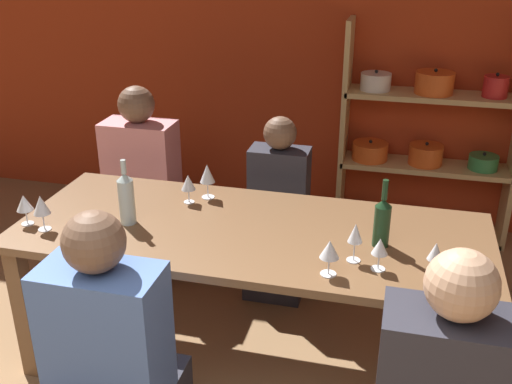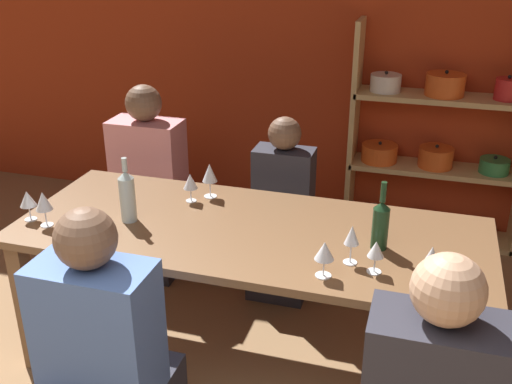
# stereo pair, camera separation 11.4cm
# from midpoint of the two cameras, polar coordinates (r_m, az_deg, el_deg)

# --- Properties ---
(wall_back_red) EXTENTS (8.80, 0.06, 2.70)m
(wall_back_red) POSITION_cam_midpoint_polar(r_m,az_deg,el_deg) (4.48, 3.48, 14.30)
(wall_back_red) COLOR #B23819
(wall_back_red) RESTS_ON ground_plane
(shelf_unit) EXTENTS (1.21, 0.30, 1.54)m
(shelf_unit) POSITION_cam_midpoint_polar(r_m,az_deg,el_deg) (4.39, 14.91, 3.91)
(shelf_unit) COLOR tan
(shelf_unit) RESTS_ON ground_plane
(dining_table) EXTENTS (2.27, 0.91, 0.77)m
(dining_table) POSITION_cam_midpoint_polar(r_m,az_deg,el_deg) (2.92, -1.61, -5.11)
(dining_table) COLOR brown
(dining_table) RESTS_ON ground_plane
(wine_bottle_green) EXTENTS (0.08, 0.08, 0.33)m
(wine_bottle_green) POSITION_cam_midpoint_polar(r_m,az_deg,el_deg) (2.95, -13.33, -0.54)
(wine_bottle_green) COLOR #B2C6C1
(wine_bottle_green) RESTS_ON dining_table
(wine_bottle_dark) EXTENTS (0.07, 0.07, 0.32)m
(wine_bottle_dark) POSITION_cam_midpoint_polar(r_m,az_deg,el_deg) (2.72, 10.75, -2.76)
(wine_bottle_dark) COLOR #19381E
(wine_bottle_dark) RESTS_ON dining_table
(wine_glass_empty_a) EXTENTS (0.06, 0.06, 0.18)m
(wine_glass_empty_a) POSITION_cam_midpoint_polar(r_m,az_deg,el_deg) (2.58, 8.19, -4.01)
(wine_glass_empty_a) COLOR white
(wine_glass_empty_a) RESTS_ON dining_table
(wine_glass_white_a) EXTENTS (0.08, 0.08, 0.18)m
(wine_glass_white_a) POSITION_cam_midpoint_polar(r_m,az_deg,el_deg) (3.01, -20.82, -1.25)
(wine_glass_white_a) COLOR white
(wine_glass_white_a) RESTS_ON dining_table
(wine_glass_red_a) EXTENTS (0.08, 0.08, 0.16)m
(wine_glass_red_a) POSITION_cam_midpoint_polar(r_m,az_deg,el_deg) (2.47, 5.70, -5.56)
(wine_glass_red_a) COLOR white
(wine_glass_red_a) RESTS_ON dining_table
(wine_glass_white_b) EXTENTS (0.07, 0.07, 0.15)m
(wine_glass_white_b) POSITION_cam_midpoint_polar(r_m,az_deg,el_deg) (3.13, -7.52, 0.83)
(wine_glass_white_b) COLOR white
(wine_glass_white_b) RESTS_ON dining_table
(wine_glass_white_c) EXTENTS (0.07, 0.07, 0.15)m
(wine_glass_white_c) POSITION_cam_midpoint_polar(r_m,az_deg,el_deg) (2.54, 10.45, -5.25)
(wine_glass_white_c) COLOR white
(wine_glass_white_c) RESTS_ON dining_table
(wine_glass_white_d) EXTENTS (0.08, 0.08, 0.19)m
(wine_glass_white_d) POSITION_cam_midpoint_polar(r_m,az_deg,el_deg) (3.17, -5.70, 1.66)
(wine_glass_white_d) COLOR white
(wine_glass_white_d) RESTS_ON dining_table
(wine_glass_white_e) EXTENTS (0.08, 0.08, 0.15)m
(wine_glass_white_e) POSITION_cam_midpoint_polar(r_m,az_deg,el_deg) (3.10, -22.19, -1.05)
(wine_glass_white_e) COLOR white
(wine_glass_white_e) RESTS_ON dining_table
(wine_glass_red_b) EXTENTS (0.06, 0.06, 0.16)m
(wine_glass_red_b) POSITION_cam_midpoint_polar(r_m,az_deg,el_deg) (2.53, 15.48, -5.62)
(wine_glass_red_b) COLOR white
(wine_glass_red_b) RESTS_ON dining_table
(person_far_a) EXTENTS (0.35, 0.44, 1.12)m
(person_far_a) POSITION_cam_midpoint_polar(r_m,az_deg,el_deg) (3.66, 1.25, -3.40)
(person_far_a) COLOR #2D2D38
(person_far_a) RESTS_ON ground_plane
(person_far_b) EXTENTS (0.45, 0.56, 1.22)m
(person_far_b) POSITION_cam_midpoint_polar(r_m,az_deg,el_deg) (3.98, -11.39, -1.12)
(person_far_b) COLOR #2D2D38
(person_far_b) RESTS_ON ground_plane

